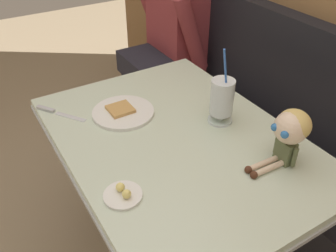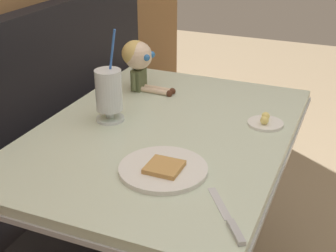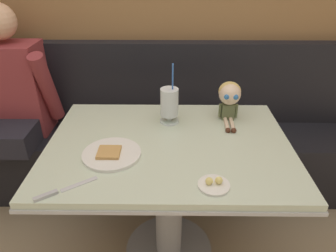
{
  "view_description": "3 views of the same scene",
  "coord_description": "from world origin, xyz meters",
  "px_view_note": "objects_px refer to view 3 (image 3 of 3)",
  "views": [
    {
      "loc": [
        0.9,
        -0.41,
        1.56
      ],
      "look_at": [
        -0.01,
        0.14,
        0.8
      ],
      "focal_mm": 38.9,
      "sensor_mm": 36.0,
      "label": 1
    },
    {
      "loc": [
        -1.29,
        -0.38,
        1.42
      ],
      "look_at": [
        -0.02,
        0.16,
        0.77
      ],
      "focal_mm": 50.67,
      "sensor_mm": 36.0,
      "label": 2
    },
    {
      "loc": [
        0.01,
        -1.02,
        1.5
      ],
      "look_at": [
        -0.0,
        0.21,
        0.81
      ],
      "focal_mm": 33.37,
      "sensor_mm": 36.0,
      "label": 3
    }
  ],
  "objects_px": {
    "butter_saucer": "(214,184)",
    "seated_doll": "(230,96)",
    "milkshake_glass": "(169,104)",
    "toast_plate": "(111,154)",
    "diner_patron": "(12,91)",
    "butter_knife": "(55,192)"
  },
  "relations": [
    {
      "from": "seated_doll",
      "to": "toast_plate",
      "type": "bearing_deg",
      "value": -147.99
    },
    {
      "from": "milkshake_glass",
      "to": "diner_patron",
      "type": "distance_m",
      "value": 1.05
    },
    {
      "from": "toast_plate",
      "to": "diner_patron",
      "type": "distance_m",
      "value": 1.01
    },
    {
      "from": "butter_saucer",
      "to": "seated_doll",
      "type": "relative_size",
      "value": 0.55
    },
    {
      "from": "seated_doll",
      "to": "butter_saucer",
      "type": "bearing_deg",
      "value": -103.94
    },
    {
      "from": "milkshake_glass",
      "to": "seated_doll",
      "type": "relative_size",
      "value": 1.43
    },
    {
      "from": "butter_knife",
      "to": "seated_doll",
      "type": "bearing_deg",
      "value": 39.48
    },
    {
      "from": "seated_doll",
      "to": "diner_patron",
      "type": "xyz_separation_m",
      "value": [
        -1.28,
        0.35,
        -0.13
      ]
    },
    {
      "from": "toast_plate",
      "to": "seated_doll",
      "type": "relative_size",
      "value": 1.14
    },
    {
      "from": "butter_saucer",
      "to": "seated_doll",
      "type": "xyz_separation_m",
      "value": [
        0.13,
        0.54,
        0.12
      ]
    },
    {
      "from": "butter_saucer",
      "to": "milkshake_glass",
      "type": "bearing_deg",
      "value": 108.86
    },
    {
      "from": "milkshake_glass",
      "to": "butter_saucer",
      "type": "height_order",
      "value": "milkshake_glass"
    },
    {
      "from": "toast_plate",
      "to": "butter_knife",
      "type": "relative_size",
      "value": 1.23
    },
    {
      "from": "butter_knife",
      "to": "butter_saucer",
      "type": "bearing_deg",
      "value": 4.51
    },
    {
      "from": "butter_knife",
      "to": "diner_patron",
      "type": "distance_m",
      "value": 1.09
    },
    {
      "from": "butter_saucer",
      "to": "seated_doll",
      "type": "height_order",
      "value": "seated_doll"
    },
    {
      "from": "toast_plate",
      "to": "butter_knife",
      "type": "distance_m",
      "value": 0.29
    },
    {
      "from": "butter_saucer",
      "to": "butter_knife",
      "type": "xyz_separation_m",
      "value": [
        -0.57,
        -0.05,
        -0.0
      ]
    },
    {
      "from": "toast_plate",
      "to": "diner_patron",
      "type": "relative_size",
      "value": 0.31
    },
    {
      "from": "milkshake_glass",
      "to": "butter_knife",
      "type": "relative_size",
      "value": 1.54
    },
    {
      "from": "toast_plate",
      "to": "seated_doll",
      "type": "height_order",
      "value": "seated_doll"
    },
    {
      "from": "diner_patron",
      "to": "butter_saucer",
      "type": "bearing_deg",
      "value": -37.52
    }
  ]
}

